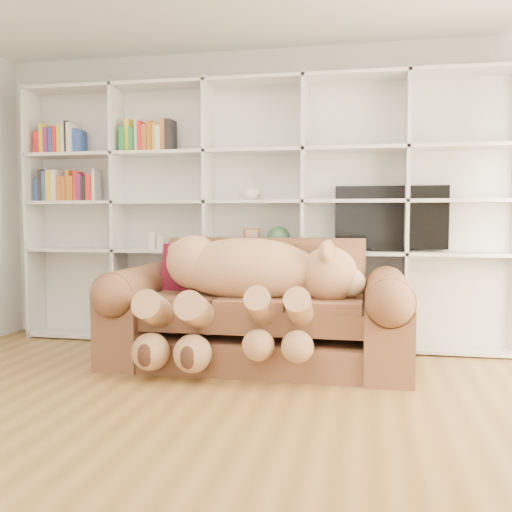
# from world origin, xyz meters

# --- Properties ---
(floor) EXTENTS (5.00, 5.00, 0.00)m
(floor) POSITION_xyz_m (0.00, 0.00, 0.00)
(floor) COLOR brown
(floor) RESTS_ON ground
(wall_back) EXTENTS (5.00, 0.02, 2.70)m
(wall_back) POSITION_xyz_m (0.00, 2.50, 1.35)
(wall_back) COLOR silver
(wall_back) RESTS_ON floor
(bookshelf) EXTENTS (4.43, 0.35, 2.40)m
(bookshelf) POSITION_xyz_m (-0.24, 2.36, 1.31)
(bookshelf) COLOR silver
(bookshelf) RESTS_ON floor
(sofa) EXTENTS (2.34, 1.01, 0.99)m
(sofa) POSITION_xyz_m (0.15, 1.65, 0.37)
(sofa) COLOR brown
(sofa) RESTS_ON floor
(teddy_bear) EXTENTS (1.64, 0.93, 0.95)m
(teddy_bear) POSITION_xyz_m (0.09, 1.45, 0.67)
(teddy_bear) COLOR tan
(teddy_bear) RESTS_ON sofa
(throw_pillow) EXTENTS (0.45, 0.29, 0.45)m
(throw_pillow) POSITION_xyz_m (-0.48, 1.81, 0.72)
(throw_pillow) COLOR #540E1F
(throw_pillow) RESTS_ON sofa
(tv) EXTENTS (0.96, 0.18, 0.57)m
(tv) POSITION_xyz_m (1.19, 2.35, 1.14)
(tv) COLOR black
(tv) RESTS_ON bookshelf
(picture_frame) EXTENTS (0.15, 0.08, 0.19)m
(picture_frame) POSITION_xyz_m (-0.03, 2.30, 0.97)
(picture_frame) COLOR brown
(picture_frame) RESTS_ON bookshelf
(green_vase) EXTENTS (0.21, 0.21, 0.21)m
(green_vase) POSITION_xyz_m (0.21, 2.30, 0.97)
(green_vase) COLOR #2A5232
(green_vase) RESTS_ON bookshelf
(figurine_tall) EXTENTS (0.09, 0.09, 0.15)m
(figurine_tall) POSITION_xyz_m (-1.00, 2.30, 0.94)
(figurine_tall) COLOR silver
(figurine_tall) RESTS_ON bookshelf
(figurine_short) EXTENTS (0.09, 0.09, 0.12)m
(figurine_short) POSITION_xyz_m (-0.91, 2.30, 0.92)
(figurine_short) COLOR silver
(figurine_short) RESTS_ON bookshelf
(snow_globe) EXTENTS (0.12, 0.12, 0.12)m
(snow_globe) POSITION_xyz_m (-0.72, 2.30, 0.93)
(snow_globe) COLOR white
(snow_globe) RESTS_ON bookshelf
(shelf_vase) EXTENTS (0.20, 0.20, 0.18)m
(shelf_vase) POSITION_xyz_m (-0.06, 2.30, 1.41)
(shelf_vase) COLOR beige
(shelf_vase) RESTS_ON bookshelf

